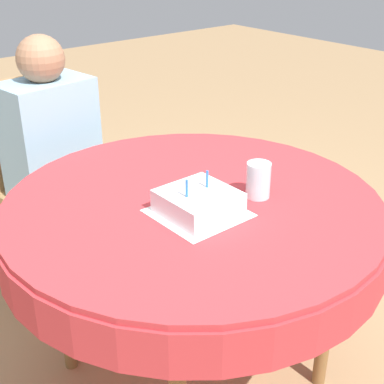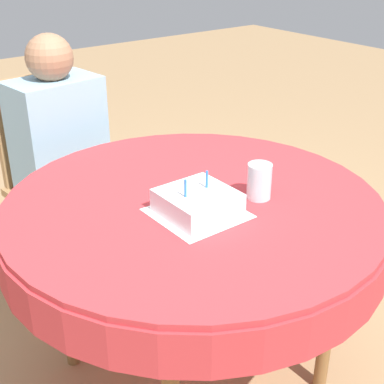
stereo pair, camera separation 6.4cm
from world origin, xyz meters
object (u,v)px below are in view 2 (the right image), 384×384
object	(u,v)px
person	(61,140)
chair	(54,173)
birthday_cake	(197,202)
drinking_glass	(259,181)

from	to	relation	value
person	chair	bearing A→B (deg)	90.00
chair	birthday_cake	world-z (taller)	chair
chair	drinking_glass	bearing A→B (deg)	-85.09
drinking_glass	birthday_cake	bearing A→B (deg)	170.97
person	drinking_glass	bearing A→B (deg)	-84.62
chair	person	xyz separation A→B (m)	(0.01, -0.10, 0.20)
person	birthday_cake	world-z (taller)	person
birthday_cake	drinking_glass	bearing A→B (deg)	-9.03
person	drinking_glass	xyz separation A→B (m)	(0.23, -1.04, 0.12)
birthday_cake	drinking_glass	size ratio (longest dim) A/B	1.78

